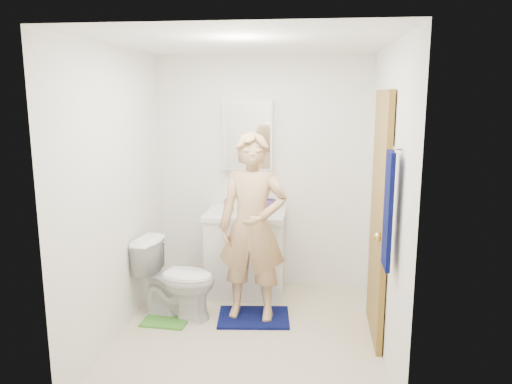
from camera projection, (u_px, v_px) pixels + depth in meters
The scene contains 22 objects.
floor at pixel (248, 335), 4.26m from camera, with size 2.20×2.40×0.02m, color beige.
ceiling at pixel (247, 41), 3.79m from camera, with size 2.20×2.40×0.02m, color white.
wall_back at pixel (263, 173), 5.21m from camera, with size 2.20×0.02×2.40m, color white.
wall_front at pixel (219, 240), 2.85m from camera, with size 2.20×0.02×2.40m, color white.
wall_left at pixel (116, 194), 4.16m from camera, with size 0.02×2.40×2.40m, color white.
wall_right at pixel (388, 200), 3.90m from camera, with size 0.02×2.40×2.40m, color white.
vanity_cabinet at pixel (246, 255), 5.09m from camera, with size 0.75×0.55×0.80m, color white.
countertop at pixel (245, 214), 5.01m from camera, with size 0.79×0.59×0.05m, color white.
sink_basin at pixel (245, 213), 5.01m from camera, with size 0.40×0.40×0.03m, color white.
faucet at pixel (248, 202), 5.17m from camera, with size 0.03×0.03×0.12m, color silver.
medicine_cabinet at pixel (248, 135), 5.08m from camera, with size 0.50×0.12×0.70m, color white.
mirror_panel at pixel (247, 136), 5.02m from camera, with size 0.46×0.01×0.66m, color white.
door at pixel (379, 217), 4.08m from camera, with size 0.05×0.80×2.05m, color olive.
door_knob at pixel (378, 237), 3.79m from camera, with size 0.07×0.07×0.07m, color gold.
towel at pixel (388, 211), 3.34m from camera, with size 0.03×0.24×0.80m, color #070D46.
towel_hook at pixel (398, 148), 3.25m from camera, with size 0.02×0.02×0.06m, color silver.
toilet at pixel (177, 278), 4.55m from camera, with size 0.41×0.71×0.73m, color white.
bath_mat at pixel (254, 317), 4.55m from camera, with size 0.64×0.46×0.02m, color #070D46.
green_rug at pixel (167, 320), 4.51m from camera, with size 0.40×0.34×0.02m, color #469230.
soap_dispenser at pixel (229, 203), 4.99m from camera, with size 0.09×0.09×0.19m, color #B7556D.
toothbrush_cup at pixel (270, 205), 5.10m from camera, with size 0.13×0.13×0.11m, color #683F8C.
man at pixel (253, 227), 4.40m from camera, with size 0.61×0.40×1.67m, color tan.
Camera 1 is at (0.54, -3.91, 2.03)m, focal length 35.00 mm.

